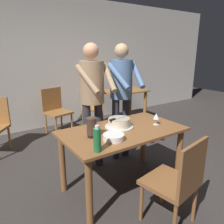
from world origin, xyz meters
name	(u,v)px	position (x,y,z in m)	size (l,w,h in m)	color
ground_plane	(122,186)	(0.00, 0.00, 0.00)	(14.00, 14.00, 0.00)	#383330
back_wall	(44,64)	(0.00, 2.74, 1.35)	(10.00, 0.12, 2.70)	beige
main_dining_table	(123,140)	(0.00, 0.00, 0.62)	(1.41, 0.80, 0.75)	brown
cake_on_platter	(119,123)	(0.02, 0.09, 0.80)	(0.34, 0.34, 0.11)	silver
cake_knife	(115,119)	(-0.06, 0.08, 0.87)	(0.27, 0.07, 0.02)	silver
plate_stack	(114,137)	(-0.25, -0.18, 0.78)	(0.22, 0.22, 0.06)	white
wine_glass_near	(156,117)	(0.44, -0.09, 0.85)	(0.08, 0.08, 0.14)	silver
water_bottle	(97,140)	(-0.52, -0.32, 0.86)	(0.07, 0.07, 0.25)	#1E6B38
hurricane_lamp	(92,127)	(-0.40, 0.01, 0.86)	(0.11, 0.11, 0.21)	black
person_cutting_cake	(92,94)	(-0.05, 0.61, 1.08)	(0.47, 0.55, 1.72)	#2D2D38
person_standing_beside	(121,89)	(0.45, 0.64, 1.08)	(0.47, 0.56, 1.72)	#2D2D38
chair_near_side	(177,180)	(0.04, -0.78, 0.49)	(0.51, 0.51, 0.90)	brown
background_table	(123,97)	(1.55, 2.04, 0.58)	(1.00, 0.70, 0.74)	#9E6633
background_chair_0	(95,105)	(0.79, 2.03, 0.49)	(0.58, 0.58, 0.90)	#9E6633
background_chair_3	(56,109)	(0.00, 2.22, 0.49)	(0.53, 0.53, 0.90)	#9E6633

